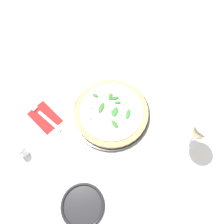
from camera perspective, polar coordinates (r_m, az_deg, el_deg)
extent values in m
plane|color=silver|center=(0.90, 1.26, 0.43)|extent=(6.00, 6.00, 0.00)
cylinder|color=black|center=(0.89, 0.00, -0.63)|extent=(0.32, 0.32, 0.01)
cylinder|color=tan|center=(0.88, 0.00, -0.24)|extent=(0.30, 0.30, 0.02)
cylinder|color=silver|center=(0.87, 0.00, 0.08)|extent=(0.25, 0.25, 0.01)
ellipsoid|color=#26682B|center=(0.89, 0.81, 3.65)|extent=(0.03, 0.04, 0.01)
ellipsoid|color=#2B732A|center=(0.86, 0.74, -0.04)|extent=(0.04, 0.05, 0.01)
ellipsoid|color=#2D6829|center=(0.89, -4.34, 4.32)|extent=(0.03, 0.03, 0.01)
ellipsoid|color=#2F6225|center=(0.89, -0.39, 4.03)|extent=(0.03, 0.04, 0.01)
ellipsoid|color=#2D6727|center=(0.88, 1.52, 2.48)|extent=(0.02, 0.03, 0.01)
ellipsoid|color=#30712D|center=(0.86, 4.23, -0.54)|extent=(0.04, 0.05, 0.01)
ellipsoid|color=#336D2A|center=(0.84, 0.73, -3.15)|extent=(0.04, 0.02, 0.01)
ellipsoid|color=#2D6725|center=(0.87, -2.75, 1.14)|extent=(0.04, 0.05, 0.01)
cube|color=#EFE5C6|center=(0.84, 2.46, -2.25)|extent=(0.01, 0.01, 0.00)
cube|color=#EFE5C6|center=(0.85, 2.43, -0.68)|extent=(0.01, 0.01, 0.01)
cube|color=#EFE5C6|center=(0.85, -5.70, -1.48)|extent=(0.01, 0.01, 0.01)
cube|color=#EFE5C6|center=(0.85, 0.31, -1.32)|extent=(0.01, 0.01, 0.00)
cube|color=#EFE5C6|center=(0.82, 0.09, -5.54)|extent=(0.00, 0.01, 0.00)
cube|color=#EFE5C6|center=(0.87, -5.49, 1.50)|extent=(0.01, 0.01, 0.01)
cube|color=#EFE5C6|center=(0.85, -1.59, -1.36)|extent=(0.01, 0.00, 0.00)
cube|color=#EFE5C6|center=(0.86, -0.42, 0.40)|extent=(0.01, 0.01, 0.01)
cylinder|color=white|center=(0.91, 19.77, -6.88)|extent=(0.08, 0.08, 0.00)
cylinder|color=white|center=(0.87, 20.62, -6.04)|extent=(0.01, 0.01, 0.08)
cone|color=white|center=(0.79, 22.67, -4.00)|extent=(0.09, 0.09, 0.10)
cylinder|color=beige|center=(0.82, 22.00, -4.68)|extent=(0.05, 0.05, 0.03)
cube|color=#B21E1E|center=(0.93, -17.15, -1.29)|extent=(0.14, 0.10, 0.01)
cube|color=silver|center=(0.91, -16.01, -2.27)|extent=(0.13, 0.04, 0.00)
cube|color=silver|center=(0.96, -19.70, 1.07)|extent=(0.03, 0.03, 0.00)
cube|color=silver|center=(0.97, -20.32, 2.34)|extent=(0.04, 0.01, 0.00)
cube|color=silver|center=(0.97, -20.70, 1.97)|extent=(0.04, 0.01, 0.00)
cube|color=silver|center=(0.97, -21.07, 1.60)|extent=(0.04, 0.01, 0.00)
cylinder|color=black|center=(0.82, -7.61, -23.10)|extent=(0.15, 0.15, 0.01)
torus|color=black|center=(0.81, -7.69, -23.09)|extent=(0.15, 0.15, 0.01)
cylinder|color=silver|center=(0.88, -22.24, -9.46)|extent=(0.03, 0.03, 0.06)
cylinder|color=#B7B7BF|center=(0.85, -23.03, -8.86)|extent=(0.03, 0.03, 0.01)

